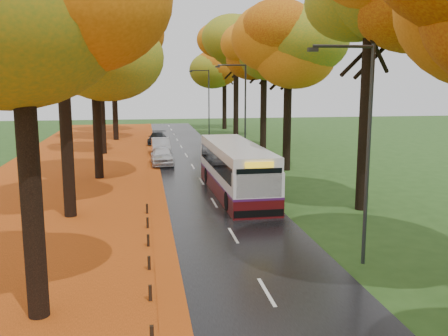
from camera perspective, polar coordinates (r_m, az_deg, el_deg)
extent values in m
cube|color=black|center=(34.56, -2.77, -1.24)|extent=(6.50, 90.00, 0.04)
cube|color=silver|center=(34.55, -2.77, -1.20)|extent=(0.12, 90.00, 0.01)
cube|color=maroon|center=(34.75, -17.69, -1.67)|extent=(12.00, 90.00, 0.02)
cube|color=#DC5C16|center=(34.35, -7.83, -1.35)|extent=(0.90, 90.00, 0.01)
cylinder|color=black|center=(14.73, -21.34, -0.33)|extent=(0.60, 0.60, 8.58)
cylinder|color=black|center=(25.55, -17.63, 4.65)|extent=(0.60, 0.60, 9.15)
ellipsoid|color=orange|center=(25.70, -18.33, 17.44)|extent=(8.00, 8.00, 6.24)
cylinder|color=black|center=(35.43, -14.31, 5.24)|extent=(0.60, 0.60, 8.00)
ellipsoid|color=orange|center=(35.39, -14.66, 13.33)|extent=(9.20, 9.20, 7.18)
cylinder|color=black|center=(47.40, -13.80, 6.74)|extent=(0.60, 0.60, 8.58)
ellipsoid|color=orange|center=(47.42, -14.08, 13.21)|extent=(8.00, 8.00, 6.24)
cylinder|color=black|center=(58.31, -12.39, 7.64)|extent=(0.60, 0.60, 9.15)
ellipsoid|color=orange|center=(58.38, -12.60, 13.25)|extent=(9.20, 9.20, 7.18)
cylinder|color=black|center=(68.34, -12.43, 7.47)|extent=(0.60, 0.60, 8.00)
ellipsoid|color=orange|center=(68.32, -12.59, 11.66)|extent=(8.00, 8.00, 6.24)
cylinder|color=black|center=(26.76, 15.79, 5.03)|extent=(0.60, 0.60, 9.22)
ellipsoid|color=orange|center=(26.92, 16.39, 17.33)|extent=(8.20, 8.20, 6.40)
cylinder|color=black|center=(37.82, 7.24, 5.90)|extent=(0.60, 0.60, 8.19)
ellipsoid|color=orange|center=(37.80, 7.42, 13.66)|extent=(9.20, 9.20, 7.18)
cylinder|color=black|center=(47.60, 4.54, 7.08)|extent=(0.60, 0.60, 8.70)
ellipsoid|color=orange|center=(47.63, 4.63, 13.63)|extent=(8.20, 8.20, 6.40)
cylinder|color=black|center=(58.21, 1.38, 7.89)|extent=(0.60, 0.60, 9.22)
ellipsoid|color=orange|center=(58.28, 1.40, 13.56)|extent=(9.20, 9.20, 7.18)
cylinder|color=black|center=(70.15, 0.05, 7.84)|extent=(0.60, 0.60, 8.19)
ellipsoid|color=orange|center=(70.14, 0.05, 12.02)|extent=(8.20, 8.20, 6.40)
cube|color=black|center=(13.72, -8.25, -18.37)|extent=(0.11, 0.11, 0.52)
cube|color=black|center=(16.06, -8.43, -13.97)|extent=(0.11, 0.11, 0.52)
cube|color=black|center=(18.46, -8.56, -10.71)|extent=(0.11, 0.11, 0.52)
cube|color=black|center=(20.92, -8.65, -8.20)|extent=(0.11, 0.11, 0.52)
cube|color=black|center=(23.40, -8.73, -6.23)|extent=(0.11, 0.11, 0.52)
cube|color=black|center=(25.91, -8.79, -4.63)|extent=(0.11, 0.11, 0.52)
cylinder|color=#333538|center=(18.69, 16.14, 1.13)|extent=(0.14, 0.14, 8.00)
cylinder|color=#333538|center=(18.08, 13.51, 13.37)|extent=(2.20, 0.11, 0.11)
cube|color=#333538|center=(17.68, 10.11, 13.18)|extent=(0.35, 0.18, 0.14)
cylinder|color=#333538|center=(39.59, 2.44, 6.01)|extent=(0.14, 0.14, 8.00)
cylinder|color=#333538|center=(39.30, 0.88, 11.68)|extent=(2.20, 0.11, 0.11)
cube|color=#333538|center=(39.12, -0.74, 11.51)|extent=(0.35, 0.18, 0.14)
cylinder|color=#333538|center=(61.27, -1.73, 7.43)|extent=(0.14, 0.14, 8.00)
cylinder|color=#333538|center=(61.08, -2.80, 11.07)|extent=(2.20, 0.11, 0.11)
cube|color=#333538|center=(60.97, -3.84, 10.95)|extent=(0.35, 0.18, 0.14)
cube|color=#470B0D|center=(29.83, 1.31, -2.09)|extent=(2.82, 11.38, 0.93)
cube|color=white|center=(29.61, 1.32, 0.05)|extent=(2.82, 11.38, 1.34)
cube|color=white|center=(29.45, 1.33, 2.02)|extent=(2.77, 11.15, 0.72)
cube|color=#471752|center=(29.73, 1.31, -1.12)|extent=(2.85, 11.40, 0.12)
cube|color=black|center=(29.54, 1.32, 0.84)|extent=(2.83, 10.47, 0.88)
cube|color=black|center=(24.19, 4.04, -1.74)|extent=(2.27, 0.11, 1.44)
cube|color=yellow|center=(24.02, 4.07, 0.35)|extent=(1.42, 0.09, 0.29)
cube|color=black|center=(24.56, 3.99, -5.19)|extent=(2.52, 0.18, 0.36)
cylinder|color=black|center=(25.91, 0.52, -3.84)|extent=(0.31, 1.04, 1.03)
cylinder|color=black|center=(26.45, 5.50, -3.60)|extent=(0.31, 1.04, 1.03)
cylinder|color=black|center=(32.90, -1.89, -0.86)|extent=(0.31, 1.04, 1.03)
cylinder|color=black|center=(33.32, 2.08, -0.72)|extent=(0.31, 1.04, 1.03)
imported|color=silver|center=(40.38, -7.09, 1.42)|extent=(1.84, 4.38, 1.48)
imported|color=#95979C|center=(46.03, -7.24, 2.48)|extent=(1.70, 4.60, 1.50)
imported|color=black|center=(53.87, -7.65, 3.43)|extent=(2.28, 4.49, 1.25)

